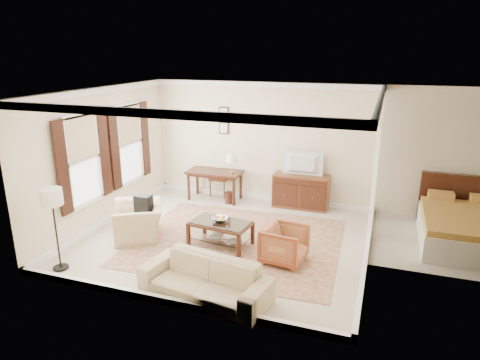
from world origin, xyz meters
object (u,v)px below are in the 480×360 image
Objects in this scene: tv at (302,157)px; striped_armchair at (285,243)px; club_armchair at (138,215)px; sofa at (205,274)px; writing_desk at (215,175)px; coffee_table at (221,227)px; sideboard at (301,191)px.

tv reaches higher than striped_armchair.
tv is 3.92m from club_armchair.
sofa is (2.13, -1.57, -0.07)m from club_armchair.
writing_desk is 2.64m from club_armchair.
writing_desk is 4.43m from sofa.
coffee_table is at bearing 67.70° from tv.
club_armchair reaches higher than writing_desk.
tv is (0.00, -0.02, 0.85)m from sideboard.
tv is at bearing 12.90° from striped_armchair.
club_armchair is at bearing -173.70° from coffee_table.
sofa is (0.44, -1.76, 0.02)m from coffee_table.
coffee_table is (-1.04, -2.52, -0.88)m from tv.
sideboard is at bearing -90.00° from tv.
sofa is (-0.59, -4.28, -0.86)m from tv.
sofa is at bearing -97.87° from sideboard.
sideboard is at bearing 91.96° from sofa.
writing_desk is 1.83× the size of striped_armchair.
tv is 2.94m from striped_armchair.
sideboard is at bearing 12.86° from striped_armchair.
sideboard is 3.85m from club_armchair.
writing_desk is 1.04× the size of sideboard.
striped_armchair is 0.37× the size of sofa.
sideboard is 0.85m from tv.
writing_desk is at bearing 120.30° from sofa.
tv is 0.86× the size of club_armchair.
club_armchair reaches higher than coffee_table.
sideboard is 1.23× the size of club_armchair.
writing_desk is at bearing 3.70° from tv.
tv is at bearing 103.94° from club_armchair.
writing_desk is 2.16m from sideboard.
sideboard is 2.75m from coffee_table.
club_armchair reaches higher than sideboard.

